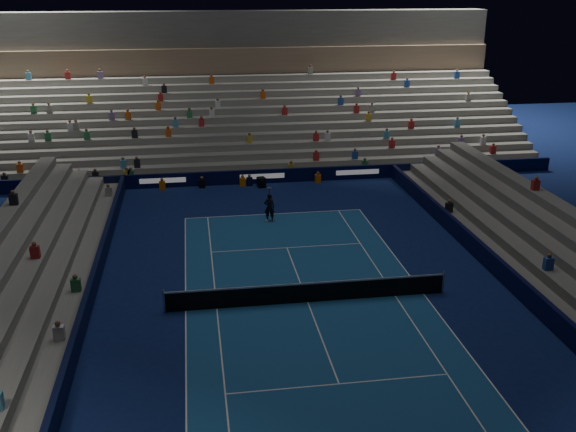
# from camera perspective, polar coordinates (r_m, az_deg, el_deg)

# --- Properties ---
(ground) EXTENTS (90.00, 90.00, 0.00)m
(ground) POSITION_cam_1_polar(r_m,az_deg,el_deg) (29.70, 1.74, -7.58)
(ground) COLOR #0C184A
(ground) RESTS_ON ground
(court_surface) EXTENTS (10.97, 23.77, 0.01)m
(court_surface) POSITION_cam_1_polar(r_m,az_deg,el_deg) (29.70, 1.74, -7.58)
(court_surface) COLOR navy
(court_surface) RESTS_ON ground
(sponsor_barrier_far) EXTENTS (44.00, 0.25, 1.00)m
(sponsor_barrier_far) POSITION_cam_1_polar(r_m,az_deg,el_deg) (46.56, -2.30, 3.51)
(sponsor_barrier_far) COLOR black
(sponsor_barrier_far) RESTS_ON ground
(sponsor_barrier_east) EXTENTS (0.25, 37.00, 1.00)m
(sponsor_barrier_east) POSITION_cam_1_polar(r_m,az_deg,el_deg) (32.50, 18.91, -5.21)
(sponsor_barrier_east) COLOR black
(sponsor_barrier_east) RESTS_ON ground
(sponsor_barrier_west) EXTENTS (0.25, 37.00, 1.00)m
(sponsor_barrier_west) POSITION_cam_1_polar(r_m,az_deg,el_deg) (29.49, -17.31, -7.70)
(sponsor_barrier_west) COLOR black
(sponsor_barrier_west) RESTS_ON ground
(grandstand_main) EXTENTS (44.00, 15.20, 11.20)m
(grandstand_main) POSITION_cam_1_polar(r_m,az_deg,el_deg) (54.97, -3.45, 9.16)
(grandstand_main) COLOR gray
(grandstand_main) RESTS_ON ground
(grandstand_west) EXTENTS (5.00, 37.00, 2.50)m
(grandstand_west) POSITION_cam_1_polar(r_m,az_deg,el_deg) (30.07, -23.97, -7.14)
(grandstand_west) COLOR slate
(grandstand_west) RESTS_ON ground
(tennis_net) EXTENTS (12.90, 0.10, 1.10)m
(tennis_net) POSITION_cam_1_polar(r_m,az_deg,el_deg) (29.47, 1.75, -6.72)
(tennis_net) COLOR #B2B2B7
(tennis_net) RESTS_ON ground
(tennis_player) EXTENTS (0.70, 0.52, 1.75)m
(tennis_player) POSITION_cam_1_polar(r_m,az_deg,el_deg) (38.99, -1.64, 0.75)
(tennis_player) COLOR black
(tennis_player) RESTS_ON ground
(broadcast_camera) EXTENTS (0.63, 1.04, 0.69)m
(broadcast_camera) POSITION_cam_1_polar(r_m,az_deg,el_deg) (45.69, -2.35, 2.99)
(broadcast_camera) COLOR black
(broadcast_camera) RESTS_ON ground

